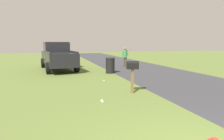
# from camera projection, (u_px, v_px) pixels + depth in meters

# --- Properties ---
(road_asphalt) EXTENTS (60.00, 5.49, 0.01)m
(road_asphalt) POSITION_uv_depth(u_px,v_px,m) (185.00, 81.00, 9.73)
(road_asphalt) COLOR #38383D
(road_asphalt) RESTS_ON ground
(mailbox) EXTENTS (0.31, 0.51, 1.30)m
(mailbox) POSITION_uv_depth(u_px,v_px,m) (133.00, 68.00, 7.30)
(mailbox) COLOR brown
(mailbox) RESTS_ON ground
(pickup_truck) EXTENTS (5.66, 2.73, 2.09)m
(pickup_truck) POSITION_uv_depth(u_px,v_px,m) (57.00, 55.00, 14.12)
(pickup_truck) COLOR black
(pickup_truck) RESTS_ON ground
(trash_bin) EXTENTS (0.62, 0.62, 1.04)m
(trash_bin) POSITION_uv_depth(u_px,v_px,m) (110.00, 65.00, 12.40)
(trash_bin) COLOR black
(trash_bin) RESTS_ON ground
(pedestrian) EXTENTS (0.30, 0.56, 1.66)m
(pedestrian) POSITION_uv_depth(u_px,v_px,m) (125.00, 56.00, 15.53)
(pedestrian) COLOR #4C4238
(pedestrian) RESTS_ON ground
(litter_wrapper_midfield_a) EXTENTS (0.14, 0.11, 0.01)m
(litter_wrapper_midfield_a) POSITION_uv_depth(u_px,v_px,m) (104.00, 80.00, 9.97)
(litter_wrapper_midfield_a) COLOR silver
(litter_wrapper_midfield_a) RESTS_ON ground
(litter_cup_near_hydrant) EXTENTS (0.10, 0.09, 0.08)m
(litter_cup_near_hydrant) POSITION_uv_depth(u_px,v_px,m) (102.00, 101.00, 6.30)
(litter_cup_near_hydrant) COLOR white
(litter_cup_near_hydrant) RESTS_ON ground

